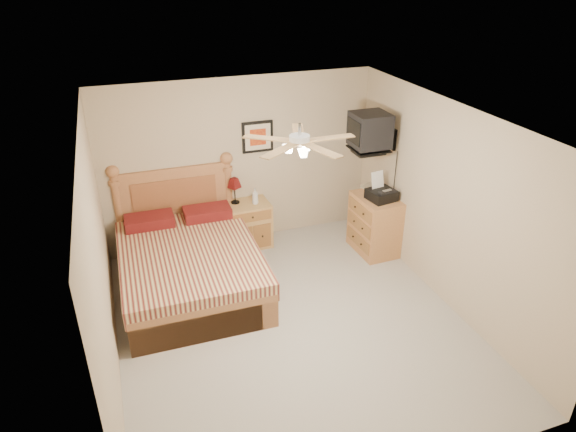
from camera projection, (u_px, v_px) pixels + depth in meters
name	position (u px, v px, depth m)	size (l,w,h in m)	color
floor	(292.00, 323.00, 6.18)	(4.50, 4.50, 0.00)	#A19B91
ceiling	(293.00, 122.00, 5.04)	(4.00, 4.50, 0.04)	white
wall_back	(240.00, 163.00, 7.50)	(4.00, 0.04, 2.50)	tan
wall_front	(397.00, 374.00, 3.72)	(4.00, 0.04, 2.50)	tan
wall_left	(100.00, 265.00, 5.02)	(0.04, 4.50, 2.50)	tan
wall_right	(447.00, 206.00, 6.20)	(0.04, 4.50, 2.50)	tan
bed	(188.00, 241.00, 6.50)	(1.70, 2.23, 1.44)	#A36844
nightstand	(248.00, 224.00, 7.71)	(0.64, 0.48, 0.69)	tan
table_lamp	(235.00, 191.00, 7.49)	(0.21, 0.21, 0.39)	#580F0F
lotion_bottle	(255.00, 196.00, 7.49)	(0.09, 0.09, 0.24)	silver
framed_picture	(258.00, 137.00, 7.40)	(0.46, 0.04, 0.46)	black
dresser	(375.00, 224.00, 7.52)	(0.51, 0.74, 0.87)	#AB693E
fax_machine	(382.00, 187.00, 7.18)	(0.36, 0.38, 0.38)	black
magazine_lower	(367.00, 190.00, 7.52)	(0.19, 0.26, 0.02)	beige
magazine_upper	(367.00, 189.00, 7.49)	(0.21, 0.29, 0.02)	tan
wall_tv	(380.00, 132.00, 7.00)	(0.56, 0.46, 0.58)	black
ceiling_fan	(299.00, 141.00, 4.94)	(1.14, 1.14, 0.28)	white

